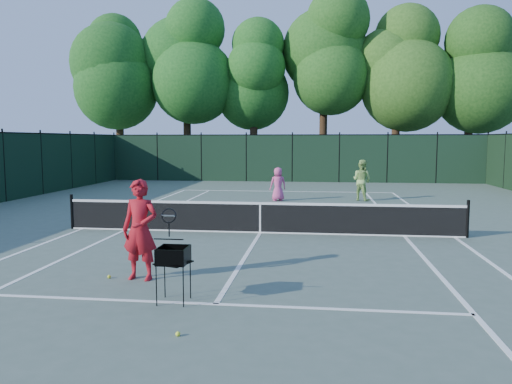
# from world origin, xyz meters

# --- Properties ---
(ground) EXTENTS (90.00, 90.00, 0.00)m
(ground) POSITION_xyz_m (0.00, 0.00, 0.00)
(ground) COLOR #4C5D50
(ground) RESTS_ON ground
(sideline_doubles_left) EXTENTS (0.10, 23.77, 0.01)m
(sideline_doubles_left) POSITION_xyz_m (-5.49, 0.00, 0.00)
(sideline_doubles_left) COLOR white
(sideline_doubles_left) RESTS_ON ground
(sideline_doubles_right) EXTENTS (0.10, 23.77, 0.01)m
(sideline_doubles_right) POSITION_xyz_m (5.49, 0.00, 0.00)
(sideline_doubles_right) COLOR white
(sideline_doubles_right) RESTS_ON ground
(sideline_singles_left) EXTENTS (0.10, 23.77, 0.01)m
(sideline_singles_left) POSITION_xyz_m (-4.12, 0.00, 0.00)
(sideline_singles_left) COLOR white
(sideline_singles_left) RESTS_ON ground
(sideline_singles_right) EXTENTS (0.10, 23.77, 0.01)m
(sideline_singles_right) POSITION_xyz_m (4.12, 0.00, 0.00)
(sideline_singles_right) COLOR white
(sideline_singles_right) RESTS_ON ground
(baseline_far) EXTENTS (10.97, 0.10, 0.01)m
(baseline_far) POSITION_xyz_m (0.00, 11.88, 0.00)
(baseline_far) COLOR white
(baseline_far) RESTS_ON ground
(service_line_near) EXTENTS (8.23, 0.10, 0.01)m
(service_line_near) POSITION_xyz_m (0.00, -6.40, 0.00)
(service_line_near) COLOR white
(service_line_near) RESTS_ON ground
(service_line_far) EXTENTS (8.23, 0.10, 0.01)m
(service_line_far) POSITION_xyz_m (0.00, 6.40, 0.00)
(service_line_far) COLOR white
(service_line_far) RESTS_ON ground
(center_service_line) EXTENTS (0.10, 12.80, 0.01)m
(center_service_line) POSITION_xyz_m (0.00, 0.00, 0.00)
(center_service_line) COLOR white
(center_service_line) RESTS_ON ground
(tennis_net) EXTENTS (11.69, 0.09, 1.06)m
(tennis_net) POSITION_xyz_m (0.00, 0.00, 0.48)
(tennis_net) COLOR black
(tennis_net) RESTS_ON ground
(fence_far) EXTENTS (24.00, 0.05, 3.00)m
(fence_far) POSITION_xyz_m (0.00, 18.00, 1.50)
(fence_far) COLOR black
(fence_far) RESTS_ON ground
(tree_0) EXTENTS (6.40, 6.40, 13.14)m
(tree_0) POSITION_xyz_m (-13.00, 21.50, 8.16)
(tree_0) COLOR black
(tree_0) RESTS_ON ground
(tree_1) EXTENTS (6.80, 6.80, 13.98)m
(tree_1) POSITION_xyz_m (-8.00, 22.00, 8.69)
(tree_1) COLOR black
(tree_1) RESTS_ON ground
(tree_2) EXTENTS (6.00, 6.00, 12.40)m
(tree_2) POSITION_xyz_m (-3.00, 21.80, 7.73)
(tree_2) COLOR black
(tree_2) RESTS_ON ground
(tree_3) EXTENTS (7.00, 7.00, 14.45)m
(tree_3) POSITION_xyz_m (2.00, 22.30, 9.01)
(tree_3) COLOR black
(tree_3) RESTS_ON ground
(tree_4) EXTENTS (6.20, 6.20, 12.97)m
(tree_4) POSITION_xyz_m (7.00, 21.60, 8.14)
(tree_4) COLOR black
(tree_4) RESTS_ON ground
(tree_5) EXTENTS (5.80, 5.80, 12.23)m
(tree_5) POSITION_xyz_m (12.00, 22.10, 7.71)
(tree_5) COLOR black
(tree_5) RESTS_ON ground
(coach) EXTENTS (1.02, 0.62, 1.96)m
(coach) POSITION_xyz_m (-1.75, -5.11, 0.98)
(coach) COLOR #A7131D
(coach) RESTS_ON ground
(player_pink) EXTENTS (0.85, 0.69, 1.50)m
(player_pink) POSITION_xyz_m (-0.11, 7.83, 0.75)
(player_pink) COLOR #D34A88
(player_pink) RESTS_ON ground
(player_green) EXTENTS (1.13, 1.09, 1.83)m
(player_green) POSITION_xyz_m (3.61, 8.37, 0.91)
(player_green) COLOR #8BB95C
(player_green) RESTS_ON ground
(ball_hopper) EXTENTS (0.62, 0.62, 0.94)m
(ball_hopper) POSITION_xyz_m (-0.72, -6.37, 0.79)
(ball_hopper) COLOR black
(ball_hopper) RESTS_ON ground
(loose_ball_near_cart) EXTENTS (0.07, 0.07, 0.07)m
(loose_ball_near_cart) POSITION_xyz_m (-0.25, -7.80, 0.03)
(loose_ball_near_cart) COLOR #DAF331
(loose_ball_near_cart) RESTS_ON ground
(loose_ball_midcourt) EXTENTS (0.07, 0.07, 0.07)m
(loose_ball_midcourt) POSITION_xyz_m (-2.40, -5.13, 0.03)
(loose_ball_midcourt) COLOR #D7E82F
(loose_ball_midcourt) RESTS_ON ground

